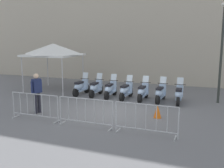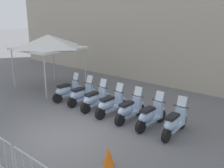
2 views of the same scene
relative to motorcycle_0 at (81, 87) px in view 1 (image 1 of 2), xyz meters
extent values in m
plane|color=slate|center=(2.65, -2.53, -0.45)|extent=(120.00, 120.00, 0.00)
cube|color=#B2A893|center=(3.02, 6.18, 5.31)|extent=(28.08, 3.61, 11.52)
cylinder|color=black|center=(0.06, 0.70, -0.21)|extent=(0.18, 0.49, 0.48)
cylinder|color=black|center=(-0.05, -0.54, -0.21)|extent=(0.18, 0.49, 0.48)
cube|color=#A8C1E0|center=(0.01, 0.08, -0.17)|extent=(0.36, 0.89, 0.10)
ellipsoid|color=#A8C1E0|center=(-0.02, -0.20, 0.07)|extent=(0.43, 0.87, 0.40)
cube|color=black|center=(-0.02, -0.17, 0.29)|extent=(0.33, 0.62, 0.10)
cube|color=#A8C1E0|center=(0.05, 0.51, 0.10)|extent=(0.35, 0.17, 0.60)
cylinder|color=black|center=(0.05, 0.51, 0.43)|extent=(0.56, 0.09, 0.04)
cube|color=silver|center=(0.05, 0.56, 0.61)|extent=(0.33, 0.17, 0.35)
cube|color=#A8C1E0|center=(0.06, 0.70, 0.06)|extent=(0.23, 0.34, 0.06)
cylinder|color=black|center=(0.94, 0.71, -0.21)|extent=(0.15, 0.48, 0.48)
cylinder|color=black|center=(0.91, -0.53, -0.21)|extent=(0.15, 0.48, 0.48)
cube|color=#A8C1E0|center=(0.93, 0.09, -0.17)|extent=(0.30, 0.87, 0.10)
ellipsoid|color=#A8C1E0|center=(0.92, -0.19, 0.07)|extent=(0.38, 0.85, 0.40)
cube|color=black|center=(0.92, -0.16, 0.29)|extent=(0.29, 0.61, 0.10)
cube|color=#A8C1E0|center=(0.94, 0.52, 0.10)|extent=(0.34, 0.15, 0.60)
cylinder|color=black|center=(0.94, 0.52, 0.43)|extent=(0.56, 0.05, 0.04)
cube|color=silver|center=(0.94, 0.57, 0.61)|extent=(0.32, 0.15, 0.35)
cube|color=#A8C1E0|center=(0.94, 0.71, 0.06)|extent=(0.21, 0.32, 0.06)
cylinder|color=black|center=(1.85, 0.59, -0.21)|extent=(0.15, 0.48, 0.48)
cylinder|color=black|center=(1.82, -0.65, -0.21)|extent=(0.15, 0.48, 0.48)
cube|color=#A8C1E0|center=(1.84, -0.03, -0.17)|extent=(0.30, 0.87, 0.10)
ellipsoid|color=#A8C1E0|center=(1.83, -0.31, 0.07)|extent=(0.38, 0.85, 0.40)
cube|color=black|center=(1.83, -0.28, 0.29)|extent=(0.29, 0.61, 0.10)
cube|color=#A8C1E0|center=(1.85, 0.41, 0.10)|extent=(0.34, 0.15, 0.60)
cylinder|color=black|center=(1.85, 0.41, 0.43)|extent=(0.56, 0.05, 0.04)
cube|color=silver|center=(1.85, 0.46, 0.61)|extent=(0.32, 0.15, 0.35)
cube|color=#A8C1E0|center=(1.85, 0.59, 0.06)|extent=(0.21, 0.32, 0.06)
cylinder|color=black|center=(2.81, 0.50, -0.21)|extent=(0.19, 0.49, 0.48)
cylinder|color=black|center=(2.69, -0.74, -0.21)|extent=(0.19, 0.49, 0.48)
cube|color=#A8C1E0|center=(2.75, -0.12, -0.17)|extent=(0.36, 0.89, 0.10)
ellipsoid|color=#A8C1E0|center=(2.72, -0.40, 0.07)|extent=(0.44, 0.87, 0.40)
cube|color=black|center=(2.73, -0.37, 0.29)|extent=(0.34, 0.62, 0.10)
cube|color=#A8C1E0|center=(2.79, 0.31, 0.10)|extent=(0.35, 0.17, 0.60)
cylinder|color=black|center=(2.79, 0.31, 0.43)|extent=(0.56, 0.09, 0.04)
cube|color=silver|center=(2.80, 0.36, 0.61)|extent=(0.33, 0.17, 0.35)
cube|color=#A8C1E0|center=(2.81, 0.50, 0.06)|extent=(0.23, 0.34, 0.06)
cylinder|color=black|center=(3.70, 0.49, -0.21)|extent=(0.16, 0.49, 0.48)
cylinder|color=black|center=(3.64, -0.75, -0.21)|extent=(0.16, 0.49, 0.48)
cube|color=#A8C1E0|center=(3.67, -0.13, -0.17)|extent=(0.32, 0.88, 0.10)
ellipsoid|color=#A8C1E0|center=(3.65, -0.41, 0.07)|extent=(0.40, 0.86, 0.40)
cube|color=black|center=(3.66, -0.37, 0.29)|extent=(0.31, 0.61, 0.10)
cube|color=#A8C1E0|center=(3.69, 0.31, 0.10)|extent=(0.35, 0.16, 0.60)
cylinder|color=black|center=(3.69, 0.31, 0.43)|extent=(0.56, 0.07, 0.04)
cube|color=silver|center=(3.69, 0.36, 0.61)|extent=(0.33, 0.16, 0.35)
cube|color=#A8C1E0|center=(3.70, 0.49, 0.06)|extent=(0.22, 0.33, 0.06)
cylinder|color=black|center=(4.64, 0.47, -0.21)|extent=(0.18, 0.49, 0.48)
cylinder|color=black|center=(4.53, -0.77, -0.21)|extent=(0.18, 0.49, 0.48)
cube|color=#A8C1E0|center=(4.59, -0.15, -0.17)|extent=(0.35, 0.89, 0.10)
ellipsoid|color=#A8C1E0|center=(4.56, -0.43, 0.07)|extent=(0.43, 0.87, 0.40)
cube|color=black|center=(4.56, -0.39, 0.29)|extent=(0.33, 0.62, 0.10)
cube|color=#A8C1E0|center=(4.62, 0.28, 0.10)|extent=(0.35, 0.17, 0.60)
cylinder|color=black|center=(4.62, 0.28, 0.43)|extent=(0.56, 0.08, 0.04)
cube|color=silver|center=(4.63, 0.33, 0.61)|extent=(0.33, 0.17, 0.35)
cube|color=#A8C1E0|center=(4.64, 0.47, 0.06)|extent=(0.23, 0.34, 0.06)
cylinder|color=black|center=(5.49, 0.43, -0.21)|extent=(0.15, 0.48, 0.48)
cylinder|color=black|center=(5.51, -0.81, -0.21)|extent=(0.15, 0.48, 0.48)
cube|color=#A8C1E0|center=(5.50, -0.19, -0.17)|extent=(0.29, 0.87, 0.10)
ellipsoid|color=#A8C1E0|center=(5.50, -0.47, 0.07)|extent=(0.37, 0.84, 0.40)
cube|color=black|center=(5.50, -0.43, 0.29)|extent=(0.29, 0.60, 0.10)
cube|color=#A8C1E0|center=(5.50, 0.25, 0.10)|extent=(0.34, 0.14, 0.60)
cylinder|color=black|center=(5.50, 0.25, 0.43)|extent=(0.56, 0.04, 0.04)
cube|color=silver|center=(5.50, 0.30, 0.61)|extent=(0.32, 0.14, 0.35)
cube|color=#A8C1E0|center=(5.49, 0.43, 0.06)|extent=(0.20, 0.32, 0.06)
cube|color=#B2B5B7|center=(-0.68, -4.73, -0.43)|extent=(0.06, 0.44, 0.04)
cube|color=#B2B5B7|center=(1.28, -4.82, -0.43)|extent=(0.06, 0.44, 0.04)
cylinder|color=#B2B5B7|center=(-0.76, -4.73, 0.07)|extent=(0.04, 0.04, 1.05)
cylinder|color=#B2B5B7|center=(1.36, -4.82, 0.07)|extent=(0.04, 0.04, 1.05)
cylinder|color=#B2B5B7|center=(0.30, -4.77, 0.60)|extent=(2.13, 0.13, 0.04)
cylinder|color=#B2B5B7|center=(0.30, -4.77, -0.27)|extent=(2.13, 0.13, 0.04)
cylinder|color=#B2B5B7|center=(-0.41, -4.74, 0.16)|extent=(0.02, 0.02, 0.87)
cylinder|color=#B2B5B7|center=(-0.05, -4.76, 0.16)|extent=(0.02, 0.02, 0.87)
cylinder|color=#B2B5B7|center=(0.30, -4.77, 0.16)|extent=(0.02, 0.02, 0.87)
cylinder|color=#B2B5B7|center=(0.66, -4.79, 0.16)|extent=(0.02, 0.02, 0.87)
cylinder|color=#B2B5B7|center=(1.01, -4.80, 0.16)|extent=(0.02, 0.02, 0.87)
cube|color=#B2B5B7|center=(1.57, -4.83, -0.43)|extent=(0.06, 0.44, 0.04)
cube|color=#B2B5B7|center=(3.52, -4.91, -0.43)|extent=(0.06, 0.44, 0.04)
cylinder|color=#B2B5B7|center=(1.48, -4.82, 0.07)|extent=(0.04, 0.04, 1.05)
cylinder|color=#B2B5B7|center=(3.61, -4.92, 0.07)|extent=(0.04, 0.04, 1.05)
cylinder|color=#B2B5B7|center=(2.55, -4.87, 0.60)|extent=(2.13, 0.13, 0.04)
cylinder|color=#B2B5B7|center=(2.55, -4.87, -0.27)|extent=(2.13, 0.13, 0.04)
cylinder|color=#B2B5B7|center=(1.84, -4.84, 0.16)|extent=(0.02, 0.02, 0.87)
cylinder|color=#B2B5B7|center=(2.19, -4.86, 0.16)|extent=(0.02, 0.02, 0.87)
cylinder|color=#B2B5B7|center=(2.55, -4.87, 0.16)|extent=(0.02, 0.02, 0.87)
cylinder|color=#B2B5B7|center=(2.90, -4.89, 0.16)|extent=(0.02, 0.02, 0.87)
cylinder|color=#B2B5B7|center=(3.25, -4.90, 0.16)|extent=(0.02, 0.02, 0.87)
cube|color=#B2B5B7|center=(3.81, -4.93, -0.43)|extent=(0.06, 0.44, 0.04)
cube|color=#B2B5B7|center=(5.77, -5.01, -0.43)|extent=(0.06, 0.44, 0.04)
cylinder|color=#B2B5B7|center=(3.73, -4.92, 0.07)|extent=(0.04, 0.04, 1.05)
cylinder|color=#B2B5B7|center=(5.85, -5.01, 0.07)|extent=(0.04, 0.04, 1.05)
cylinder|color=#B2B5B7|center=(4.79, -4.97, 0.60)|extent=(2.13, 0.13, 0.04)
cylinder|color=#B2B5B7|center=(4.79, -4.97, -0.27)|extent=(2.13, 0.13, 0.04)
cylinder|color=#B2B5B7|center=(4.08, -4.94, 0.16)|extent=(0.02, 0.02, 0.87)
cylinder|color=#B2B5B7|center=(4.44, -4.95, 0.16)|extent=(0.02, 0.02, 0.87)
cylinder|color=#B2B5B7|center=(4.79, -4.97, 0.16)|extent=(0.02, 0.02, 0.87)
cylinder|color=#B2B5B7|center=(5.14, -4.98, 0.16)|extent=(0.02, 0.02, 0.87)
cylinder|color=#B2B5B7|center=(5.50, -5.00, 0.16)|extent=(0.02, 0.02, 0.87)
cylinder|color=#2D332D|center=(7.36, 0.57, 1.88)|extent=(0.12, 0.12, 4.67)
cylinder|color=#23232D|center=(-0.21, -4.00, 0.00)|extent=(0.14, 0.14, 0.90)
cylinder|color=#23232D|center=(-0.15, -3.83, 0.00)|extent=(0.14, 0.14, 0.90)
cube|color=navy|center=(-0.18, -3.92, 0.75)|extent=(0.33, 0.41, 0.60)
sphere|color=beige|center=(-0.18, -3.92, 1.17)|extent=(0.22, 0.22, 0.22)
cylinder|color=navy|center=(-0.26, -4.14, 0.70)|extent=(0.09, 0.09, 0.55)
cylinder|color=navy|center=(-0.10, -3.70, 0.70)|extent=(0.09, 0.09, 0.55)
cylinder|color=silver|center=(-3.55, -0.53, 0.62)|extent=(0.06, 0.06, 2.15)
cylinder|color=silver|center=(-0.86, -0.53, 0.62)|extent=(0.06, 0.06, 2.15)
cylinder|color=silver|center=(-3.55, 2.16, 0.62)|extent=(0.06, 0.06, 2.15)
cylinder|color=silver|center=(-0.86, 2.16, 0.62)|extent=(0.06, 0.06, 2.15)
cube|color=white|center=(-2.20, 0.81, 1.75)|extent=(3.00, 3.00, 0.12)
pyramid|color=white|center=(-2.20, 0.81, 2.13)|extent=(3.00, 3.00, 0.65)
cone|color=orange|center=(4.87, -2.94, -0.18)|extent=(0.32, 0.32, 0.55)
camera|label=1|loc=(6.38, -13.08, 2.71)|focal=41.13mm
camera|label=2|loc=(8.57, -7.53, 3.46)|focal=40.10mm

